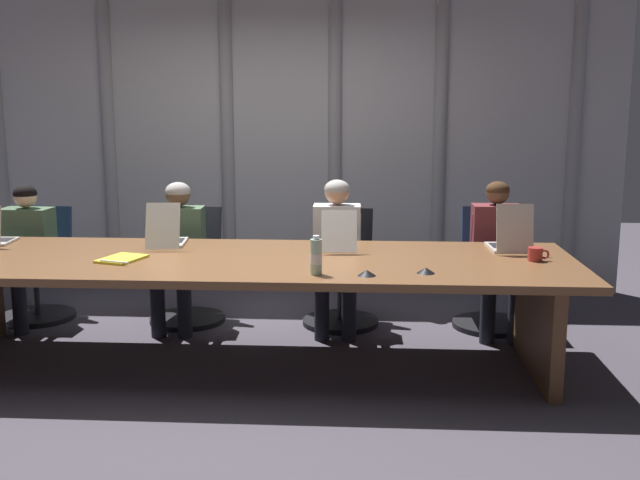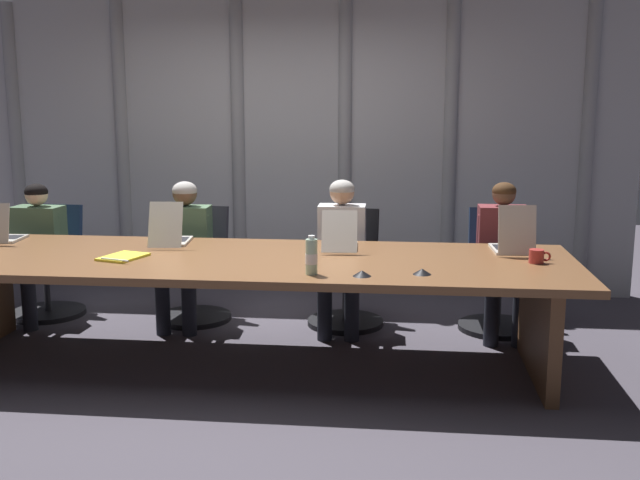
% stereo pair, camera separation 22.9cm
% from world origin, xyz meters
% --- Properties ---
extents(ground_plane, '(12.47, 12.47, 0.00)m').
position_xyz_m(ground_plane, '(0.00, 0.00, 0.00)').
color(ground_plane, '#47424C').
extents(conference_table, '(4.37, 1.32, 0.73)m').
position_xyz_m(conference_table, '(0.00, 0.00, 0.60)').
color(conference_table, brown).
rests_on(conference_table, ground_plane).
extents(curtain_backdrop, '(6.24, 0.17, 2.66)m').
position_xyz_m(curtain_backdrop, '(0.00, 2.10, 1.33)').
color(curtain_backdrop, '#B2B2B7').
rests_on(curtain_backdrop, ground_plane).
extents(laptop_left_mid, '(0.28, 0.50, 0.32)m').
position_xyz_m(laptop_left_mid, '(-0.58, 0.38, 0.80)').
color(laptop_left_mid, beige).
rests_on(laptop_left_mid, conference_table).
extents(laptop_center, '(0.26, 0.46, 0.29)m').
position_xyz_m(laptop_center, '(0.64, 0.34, 0.79)').
color(laptop_center, beige).
rests_on(laptop_center, conference_table).
extents(laptop_right_mid, '(0.26, 0.41, 0.34)m').
position_xyz_m(laptop_right_mid, '(1.80, 0.35, 0.80)').
color(laptop_right_mid, beige).
rests_on(laptop_right_mid, conference_table).
extents(office_chair_left_end, '(0.60, 0.60, 0.90)m').
position_xyz_m(office_chair_left_end, '(-1.83, 1.02, 0.33)').
color(office_chair_left_end, navy).
rests_on(office_chair_left_end, ground_plane).
extents(office_chair_left_mid, '(0.60, 0.60, 0.90)m').
position_xyz_m(office_chair_left_mid, '(-0.59, 1.02, 0.33)').
color(office_chair_left_mid, '#2D2D38').
rests_on(office_chair_left_mid, ground_plane).
extents(office_chair_center, '(0.60, 0.60, 0.90)m').
position_xyz_m(office_chair_center, '(0.64, 1.02, 0.33)').
color(office_chair_center, black).
rests_on(office_chair_center, ground_plane).
extents(office_chair_right_mid, '(0.60, 0.60, 0.92)m').
position_xyz_m(office_chair_right_mid, '(1.81, 1.02, 0.34)').
color(office_chair_right_mid, navy).
rests_on(office_chair_right_mid, ground_plane).
extents(person_left_end, '(0.42, 0.56, 1.09)m').
position_xyz_m(person_left_end, '(-1.86, 0.86, 0.61)').
color(person_left_end, '#4C6B4C').
rests_on(person_left_end, ground_plane).
extents(person_left_mid, '(0.41, 0.56, 1.13)m').
position_xyz_m(person_left_mid, '(-0.63, 0.86, 0.64)').
color(person_left_mid, '#4C6B4C').
rests_on(person_left_mid, ground_plane).
extents(person_center, '(0.37, 0.55, 1.15)m').
position_xyz_m(person_center, '(0.60, 0.86, 0.65)').
color(person_center, silver).
rests_on(person_center, ground_plane).
extents(person_right_mid, '(0.37, 0.55, 1.15)m').
position_xyz_m(person_right_mid, '(1.82, 0.86, 0.64)').
color(person_right_mid, brown).
rests_on(person_right_mid, ground_plane).
extents(water_bottle_primary, '(0.07, 0.07, 0.23)m').
position_xyz_m(water_bottle_primary, '(0.53, -0.44, 0.84)').
color(water_bottle_primary, '#ADD1B2').
rests_on(water_bottle_primary, conference_table).
extents(coffee_mug_near, '(0.14, 0.09, 0.09)m').
position_xyz_m(coffee_mug_near, '(1.91, 0.02, 0.78)').
color(coffee_mug_near, '#B2332D').
rests_on(coffee_mug_near, conference_table).
extents(conference_mic_left_side, '(0.11, 0.11, 0.03)m').
position_xyz_m(conference_mic_left_side, '(1.18, -0.37, 0.75)').
color(conference_mic_left_side, black).
rests_on(conference_mic_left_side, conference_table).
extents(conference_mic_middle, '(0.11, 0.11, 0.03)m').
position_xyz_m(conference_mic_middle, '(0.83, -0.46, 0.75)').
color(conference_mic_middle, black).
rests_on(conference_mic_middle, conference_table).
extents(spiral_notepad, '(0.30, 0.36, 0.03)m').
position_xyz_m(spiral_notepad, '(-0.74, -0.12, 0.74)').
color(spiral_notepad, yellow).
rests_on(spiral_notepad, conference_table).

